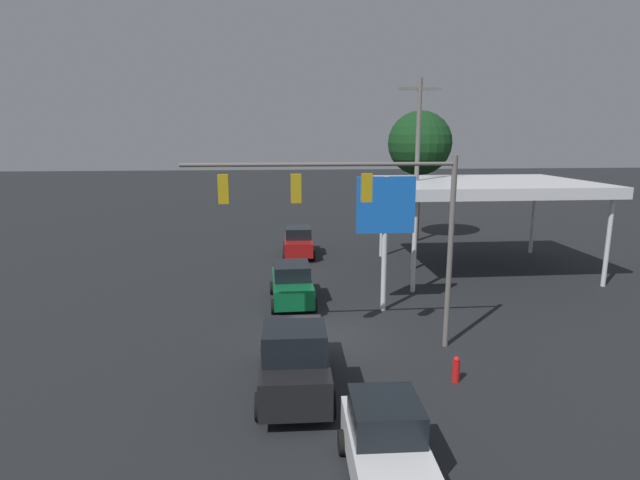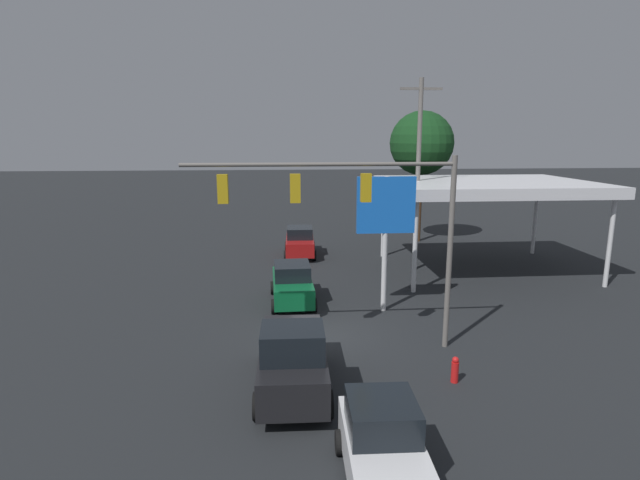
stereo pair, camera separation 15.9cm
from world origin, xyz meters
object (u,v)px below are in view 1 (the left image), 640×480
at_px(traffic_signal_assembly, 354,206).
at_px(sedan_waiting, 292,284).
at_px(pickup_parked, 294,358).
at_px(fire_hydrant, 456,369).
at_px(price_sign, 386,212).
at_px(hatchback_crossing, 387,446).
at_px(utility_pole, 417,172).
at_px(street_tree, 420,143).
at_px(sedan_far, 299,242).

relative_size(traffic_signal_assembly, sedan_waiting, 2.18).
bearing_deg(pickup_parked, fire_hydrant, 93.04).
xyz_separation_m(price_sign, pickup_parked, (4.36, 7.10, -3.44)).
relative_size(traffic_signal_assembly, hatchback_crossing, 2.51).
height_order(traffic_signal_assembly, utility_pole, utility_pole).
relative_size(traffic_signal_assembly, street_tree, 1.00).
bearing_deg(price_sign, hatchback_crossing, 78.05).
relative_size(utility_pole, street_tree, 1.14).
height_order(traffic_signal_assembly, sedan_waiting, traffic_signal_assembly).
bearing_deg(street_tree, hatchback_crossing, 72.69).
relative_size(sedan_waiting, street_tree, 0.46).
distance_m(sedan_far, sedan_waiting, 9.60).
xyz_separation_m(utility_pole, price_sign, (3.35, 6.94, -1.26)).
height_order(traffic_signal_assembly, price_sign, traffic_signal_assembly).
bearing_deg(hatchback_crossing, sedan_waiting, -171.05).
bearing_deg(street_tree, sedan_far, 23.43).
bearing_deg(fire_hydrant, sedan_waiting, -59.01).
distance_m(sedan_waiting, street_tree, 17.96).
height_order(pickup_parked, fire_hydrant, pickup_parked).
bearing_deg(price_sign, street_tree, -111.24).
bearing_deg(utility_pole, traffic_signal_assembly, 63.88).
distance_m(utility_pole, street_tree, 8.51).
relative_size(pickup_parked, hatchback_crossing, 1.37).
bearing_deg(fire_hydrant, utility_pole, -100.01).
distance_m(traffic_signal_assembly, price_sign, 4.72).
relative_size(price_sign, sedan_far, 1.37).
xyz_separation_m(pickup_parked, hatchback_crossing, (-1.92, 4.43, -0.16)).
relative_size(sedan_far, hatchback_crossing, 1.16).
relative_size(utility_pole, fire_hydrant, 12.55).
xyz_separation_m(price_sign, fire_hydrant, (-0.90, 6.95, -4.11)).
bearing_deg(utility_pole, fire_hydrant, 79.99).
bearing_deg(sedan_far, traffic_signal_assembly, 6.97).
relative_size(pickup_parked, sedan_waiting, 1.18).
distance_m(utility_pole, sedan_far, 9.21).
xyz_separation_m(traffic_signal_assembly, fire_hydrant, (-2.98, 2.81, -5.00)).
relative_size(utility_pole, pickup_parked, 2.10).
xyz_separation_m(sedan_far, street_tree, (-9.16, -3.97, 6.35)).
height_order(pickup_parked, street_tree, street_tree).
distance_m(utility_pole, pickup_parked, 16.69).
distance_m(price_sign, fire_hydrant, 8.13).
bearing_deg(price_sign, fire_hydrant, 97.34).
bearing_deg(sedan_waiting, pickup_parked, -2.84).
bearing_deg(street_tree, price_sign, 68.76).
bearing_deg(sedan_far, utility_pole, 61.08).
relative_size(price_sign, street_tree, 0.63).
height_order(utility_pole, fire_hydrant, utility_pole).
distance_m(price_sign, hatchback_crossing, 12.32).
distance_m(utility_pole, price_sign, 7.81).
height_order(price_sign, pickup_parked, price_sign).
height_order(traffic_signal_assembly, hatchback_crossing, traffic_signal_assembly).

